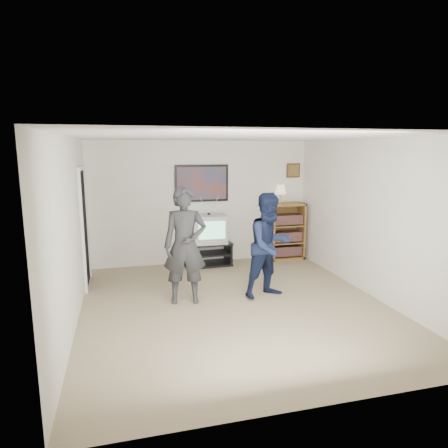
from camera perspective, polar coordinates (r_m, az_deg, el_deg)
name	(u,v)px	position (r m, az deg, el deg)	size (l,w,h in m)	color
room_shell	(229,221)	(6.12, 0.76, 0.46)	(4.51, 5.00, 2.51)	#755F4A
media_stand	(207,254)	(8.15, -2.40, -4.26)	(0.97, 0.57, 0.47)	black
crt_television	(209,229)	(8.03, -2.16, -0.65)	(0.67, 0.57, 0.57)	#ADADA7
bookshelf	(286,231)	(8.63, 8.84, -1.03)	(0.73, 0.42, 1.21)	brown
table_lamp	(280,194)	(8.47, 8.07, 4.24)	(0.24, 0.24, 0.39)	beige
person_tall	(185,246)	(6.08, -5.59, -3.09)	(0.65, 0.43, 1.79)	#2A2A2C
person_short	(270,246)	(6.34, 6.57, -3.07)	(0.81, 0.63, 1.67)	#131B36
controller_left	(184,223)	(6.17, -5.76, 0.10)	(0.04, 0.12, 0.04)	white
controller_right	(266,231)	(6.55, 5.97, -1.06)	(0.04, 0.12, 0.04)	white
poster	(202,183)	(8.13, -3.20, 5.83)	(1.10, 0.03, 0.75)	black
air_vent	(174,169)	(8.02, -7.12, 7.85)	(0.28, 0.02, 0.14)	white
small_picture	(293,171)	(8.73, 9.87, 7.54)	(0.30, 0.03, 0.30)	#483017
doorway	(84,228)	(7.22, -19.38, -0.59)	(0.03, 0.85, 2.00)	black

